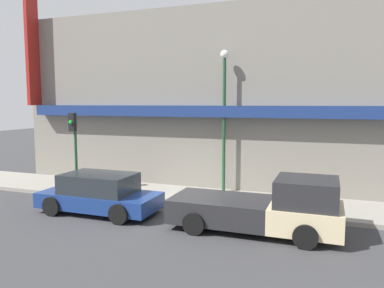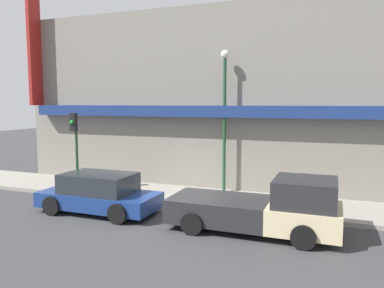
# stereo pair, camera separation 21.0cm
# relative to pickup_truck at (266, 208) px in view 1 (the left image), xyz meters

# --- Properties ---
(ground_plane) EXTENTS (80.00, 80.00, 0.00)m
(ground_plane) POSITION_rel_pickup_truck_xyz_m (-3.32, 1.45, -0.78)
(ground_plane) COLOR #38383A
(sidewalk) EXTENTS (36.00, 3.11, 0.16)m
(sidewalk) POSITION_rel_pickup_truck_xyz_m (-3.32, 3.01, -0.70)
(sidewalk) COLOR gray
(sidewalk) RESTS_ON ground
(building) EXTENTS (19.80, 3.80, 10.47)m
(building) POSITION_rel_pickup_truck_xyz_m (-3.34, 6.03, 3.39)
(building) COLOR gray
(building) RESTS_ON ground
(pickup_truck) EXTENTS (5.27, 2.22, 1.78)m
(pickup_truck) POSITION_rel_pickup_truck_xyz_m (0.00, 0.00, 0.00)
(pickup_truck) COLOR beige
(pickup_truck) RESTS_ON ground
(parked_car) EXTENTS (4.42, 2.08, 1.45)m
(parked_car) POSITION_rel_pickup_truck_xyz_m (-6.06, 0.00, -0.07)
(parked_car) COLOR navy
(parked_car) RESTS_ON ground
(fire_hydrant) EXTENTS (0.20, 0.20, 0.61)m
(fire_hydrant) POSITION_rel_pickup_truck_xyz_m (-1.29, 1.83, -0.31)
(fire_hydrant) COLOR #196633
(fire_hydrant) RESTS_ON sidewalk
(street_lamp) EXTENTS (0.36, 0.36, 6.07)m
(street_lamp) POSITION_rel_pickup_truck_xyz_m (-2.48, 4.09, 3.13)
(street_lamp) COLOR #1E4728
(street_lamp) RESTS_ON sidewalk
(traffic_light) EXTENTS (0.28, 0.42, 3.43)m
(traffic_light) POSITION_rel_pickup_truck_xyz_m (-8.71, 2.09, 1.75)
(traffic_light) COLOR #1E4728
(traffic_light) RESTS_ON sidewalk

